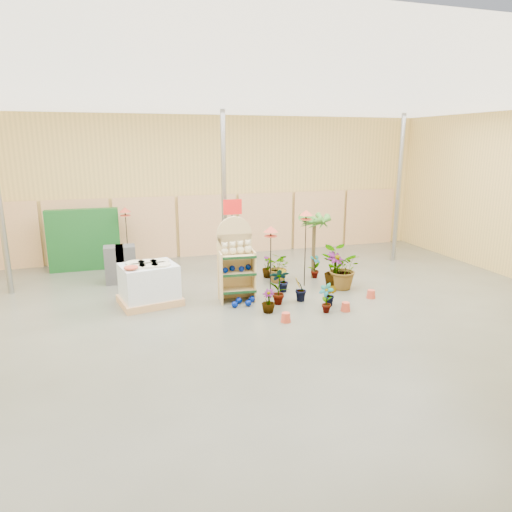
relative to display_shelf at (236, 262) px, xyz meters
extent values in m
cube|color=#4F5145|center=(0.23, -1.42, -0.96)|extent=(15.00, 12.00, 0.10)
cube|color=white|center=(0.23, -1.42, 3.64)|extent=(15.00, 12.00, 0.10)
cube|color=tan|center=(0.23, 4.63, 1.34)|extent=(15.00, 0.10, 4.50)
cylinder|color=gray|center=(5.73, 2.08, 1.34)|extent=(0.14, 0.14, 4.50)
cylinder|color=gray|center=(0.23, 2.08, 1.34)|extent=(0.14, 0.14, 4.50)
cube|color=tan|center=(-5.77, 4.50, 0.09)|extent=(1.90, 0.06, 2.00)
cube|color=tan|center=(-3.77, 4.50, 0.09)|extent=(1.90, 0.06, 2.00)
cube|color=tan|center=(-1.77, 4.50, 0.09)|extent=(1.90, 0.06, 2.00)
cube|color=tan|center=(0.23, 4.50, 0.09)|extent=(1.90, 0.06, 2.00)
cube|color=tan|center=(2.23, 4.50, 0.09)|extent=(1.90, 0.06, 2.00)
cube|color=tan|center=(4.23, 4.50, 0.09)|extent=(1.90, 0.06, 2.00)
cube|color=tan|center=(6.23, 4.50, 0.09)|extent=(1.90, 0.06, 2.00)
cube|color=tan|center=(0.00, 0.09, -0.12)|extent=(0.83, 0.15, 1.57)
cylinder|color=tan|center=(0.00, 0.09, 0.66)|extent=(0.83, 0.15, 0.83)
cube|color=tan|center=(0.00, -0.15, -0.63)|extent=(0.83, 0.53, 0.04)
cube|color=#0F3819|center=(0.00, -0.38, -0.63)|extent=(0.79, 0.10, 0.06)
cube|color=tan|center=(0.00, -0.15, -0.21)|extent=(0.83, 0.53, 0.04)
cube|color=#0F3819|center=(0.00, -0.38, -0.21)|extent=(0.79, 0.10, 0.06)
cube|color=tan|center=(0.00, -0.15, 0.20)|extent=(0.83, 0.53, 0.04)
cube|color=#0F3819|center=(0.00, -0.38, 0.20)|extent=(0.79, 0.10, 0.06)
cube|color=tan|center=(-0.40, -0.15, -0.31)|extent=(0.08, 0.46, 1.20)
cube|color=tan|center=(0.40, -0.15, -0.31)|extent=(0.08, 0.46, 1.20)
sphere|color=beige|center=(-0.28, -0.09, 0.30)|extent=(0.17, 0.17, 0.17)
sphere|color=beige|center=(-0.28, -0.09, 0.44)|extent=(0.13, 0.13, 0.13)
sphere|color=beige|center=(-0.09, -0.09, 0.31)|extent=(0.18, 0.18, 0.18)
sphere|color=beige|center=(-0.09, -0.09, 0.45)|extent=(0.13, 0.13, 0.13)
sphere|color=beige|center=(0.09, -0.09, 0.31)|extent=(0.18, 0.18, 0.18)
sphere|color=beige|center=(0.09, -0.09, 0.46)|extent=(0.13, 0.13, 0.13)
sphere|color=beige|center=(0.28, -0.09, 0.32)|extent=(0.19, 0.19, 0.19)
sphere|color=beige|center=(0.28, -0.09, 0.47)|extent=(0.13, 0.13, 0.13)
sphere|color=navy|center=(-0.30, -0.17, -0.13)|extent=(0.14, 0.14, 0.14)
sphere|color=navy|center=(-0.10, -0.06, -0.13)|extent=(0.14, 0.14, 0.14)
sphere|color=navy|center=(0.10, -0.17, -0.13)|extent=(0.14, 0.14, 0.14)
sphere|color=navy|center=(0.30, -0.06, -0.13)|extent=(0.14, 0.14, 0.14)
sphere|color=navy|center=(-0.18, -0.59, -0.83)|extent=(0.15, 0.15, 0.15)
sphere|color=navy|center=(-0.02, -0.35, -0.83)|extent=(0.15, 0.15, 0.15)
sphere|color=navy|center=(0.14, -0.59, -0.83)|extent=(0.15, 0.15, 0.15)
sphere|color=navy|center=(0.30, -0.35, -0.83)|extent=(0.15, 0.15, 0.15)
cube|color=tan|center=(-2.00, 0.26, -0.82)|extent=(1.52, 1.35, 0.17)
cube|color=white|center=(-2.00, 0.26, -0.36)|extent=(1.39, 1.22, 0.77)
cylinder|color=beige|center=(-2.28, 0.10, 0.05)|extent=(0.44, 0.44, 0.04)
cylinder|color=beige|center=(-2.00, 0.10, 0.05)|extent=(0.44, 0.44, 0.04)
cylinder|color=beige|center=(-1.73, 0.10, 0.05)|extent=(0.44, 0.44, 0.04)
cylinder|color=beige|center=(-2.28, 0.43, 0.05)|extent=(0.44, 0.44, 0.04)
cylinder|color=beige|center=(-2.00, 0.43, 0.05)|extent=(0.44, 0.44, 0.04)
cylinder|color=beige|center=(-1.73, 0.43, 0.05)|extent=(0.44, 0.44, 0.04)
cube|color=#353535|center=(-2.46, 2.18, -0.66)|extent=(0.50, 0.50, 0.50)
cube|color=#353535|center=(-2.46, 2.18, -0.16)|extent=(0.50, 0.50, 0.50)
cube|color=#353535|center=(-2.76, 2.18, -0.66)|extent=(0.50, 0.50, 0.50)
cube|color=#353535|center=(-2.76, 2.18, -0.16)|extent=(0.50, 0.50, 0.50)
cube|color=#144E1C|center=(-3.57, 3.78, -0.01)|extent=(2.00, 0.30, 1.80)
cylinder|color=gray|center=(0.33, 1.58, 0.19)|extent=(0.05, 0.05, 2.20)
cube|color=red|center=(0.33, 1.54, 1.09)|extent=(0.50, 0.03, 0.40)
cylinder|color=black|center=(0.80, -0.22, -0.14)|extent=(0.02, 0.02, 1.53)
cylinder|color=#C8452E|center=(0.80, -0.22, 0.62)|extent=(0.30, 0.30, 0.02)
cone|color=#C8452E|center=(0.80, -0.22, 0.79)|extent=(0.34, 0.34, 0.14)
cylinder|color=black|center=(1.97, 0.46, -0.03)|extent=(0.02, 0.02, 1.76)
cylinder|color=#C8452E|center=(1.97, 0.46, 0.86)|extent=(0.30, 0.30, 0.02)
cone|color=#C8452E|center=(1.97, 0.46, 1.03)|extent=(0.34, 0.34, 0.14)
cylinder|color=black|center=(-2.37, 3.46, -0.10)|extent=(0.02, 0.02, 1.61)
cylinder|color=#C8452E|center=(-2.37, 3.46, 0.70)|extent=(0.30, 0.30, 0.02)
cone|color=#C8452E|center=(-2.37, 3.46, 0.87)|extent=(0.34, 0.34, 0.14)
cylinder|color=#513F23|center=(2.48, 1.07, -0.15)|extent=(0.10, 0.10, 1.52)
imported|color=#397524|center=(0.86, -0.65, -0.47)|extent=(0.51, 0.40, 0.87)
imported|color=#397524|center=(1.40, -0.63, -0.61)|extent=(0.42, 0.41, 0.60)
imported|color=#397524|center=(2.64, 0.08, -0.44)|extent=(0.70, 0.70, 0.93)
imported|color=#397524|center=(2.52, 1.03, -0.55)|extent=(0.45, 0.41, 0.71)
imported|color=#397524|center=(1.25, 0.18, -0.62)|extent=(0.39, 0.40, 0.57)
imported|color=#397524|center=(1.45, 0.96, -0.49)|extent=(0.98, 0.98, 0.83)
imported|color=#397524|center=(0.45, -1.09, -0.64)|extent=(0.42, 0.42, 0.53)
imported|color=#397524|center=(1.67, -1.46, -0.58)|extent=(0.38, 0.42, 0.66)
imported|color=#397524|center=(1.94, -1.12, -0.64)|extent=(0.36, 0.37, 0.53)
imported|color=#397524|center=(2.74, -0.05, -0.36)|extent=(1.24, 1.18, 1.09)
imported|color=#397524|center=(1.30, 1.47, -0.61)|extent=(0.47, 0.47, 0.60)
camera|label=1|loc=(-2.60, -10.08, 2.76)|focal=32.00mm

